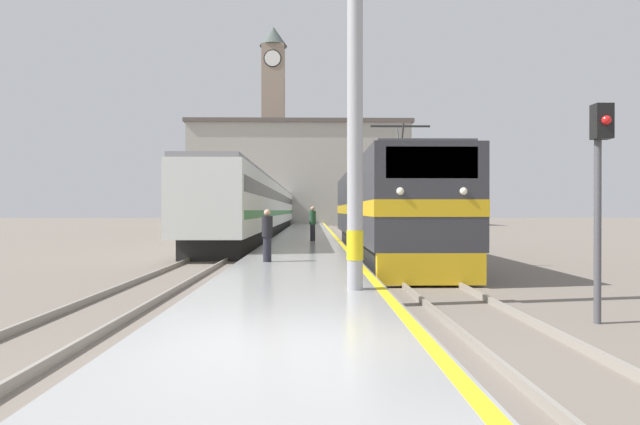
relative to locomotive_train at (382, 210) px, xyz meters
The scene contains 12 objects.
ground_plane 15.11m from the locomotive_train, 103.13° to the left, with size 200.00×200.00×0.00m, color #70665B.
platform 10.33m from the locomotive_train, 109.54° to the left, with size 3.91×140.00×0.38m.
rail_track_near 9.79m from the locomotive_train, 90.00° to the left, with size 2.83×140.00×0.16m.
rail_track_far 12.03m from the locomotive_train, 126.13° to the left, with size 2.83×140.00×0.16m.
locomotive_train is the anchor object (origin of this frame).
passenger_train 24.21m from the locomotive_train, 106.80° to the left, with size 2.92×53.20×4.12m.
catenary_mast 11.74m from the locomotive_train, 100.35° to the right, with size 2.46×0.34×7.30m.
person_on_platform 7.39m from the locomotive_train, 126.88° to the right, with size 0.34×0.34×1.64m.
second_waiting_passenger 5.63m from the locomotive_train, 122.30° to the left, with size 0.34×0.34×1.82m.
clock_tower 55.35m from the locomotive_train, 99.45° to the left, with size 4.08×4.08×29.39m.
station_building 45.81m from the locomotive_train, 95.91° to the left, with size 28.90×9.46×13.55m.
signal_post 13.10m from the locomotive_train, 81.33° to the right, with size 0.30×0.39×3.80m.
Camera 1 is at (0.40, -6.06, 1.97)m, focal length 28.00 mm.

